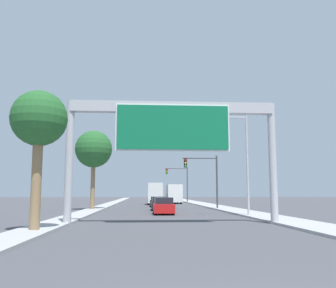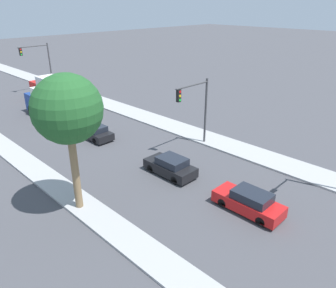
# 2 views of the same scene
# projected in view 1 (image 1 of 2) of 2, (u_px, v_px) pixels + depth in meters

# --- Properties ---
(sidewalk_right) EXTENTS (3.00, 120.00, 0.15)m
(sidewalk_right) POSITION_uv_depth(u_px,v_px,m) (198.00, 203.00, 65.17)
(sidewalk_right) COLOR #A6A6A6
(sidewalk_right) RESTS_ON ground
(median_strip_left) EXTENTS (2.00, 120.00, 0.15)m
(median_strip_left) POSITION_uv_depth(u_px,v_px,m) (112.00, 203.00, 64.20)
(median_strip_left) COLOR #A6A6A6
(median_strip_left) RESTS_ON ground
(sign_gantry) EXTENTS (13.38, 0.73, 7.73)m
(sign_gantry) POSITION_uv_depth(u_px,v_px,m) (173.00, 129.00, 23.74)
(sign_gantry) COLOR #B2B2B7
(sign_gantry) RESTS_ON ground
(car_far_right) EXTENTS (1.82, 4.38, 1.39)m
(car_far_right) POSITION_uv_depth(u_px,v_px,m) (157.00, 202.00, 51.39)
(car_far_right) COLOR black
(car_far_right) RESTS_ON ground
(car_mid_right) EXTENTS (1.80, 4.56, 1.51)m
(car_mid_right) POSITION_uv_depth(u_px,v_px,m) (163.00, 206.00, 33.97)
(car_mid_right) COLOR red
(car_mid_right) RESTS_ON ground
(car_mid_left) EXTENTS (1.89, 4.25, 1.49)m
(car_mid_left) POSITION_uv_depth(u_px,v_px,m) (160.00, 204.00, 40.93)
(car_mid_left) COLOR black
(car_mid_left) RESTS_ON ground
(truck_box_primary) EXTENTS (2.30, 7.80, 3.42)m
(truck_box_primary) POSITION_uv_depth(u_px,v_px,m) (155.00, 194.00, 60.49)
(truck_box_primary) COLOR navy
(truck_box_primary) RESTS_ON ground
(truck_box_secondary) EXTENTS (2.47, 8.99, 3.29)m
(truck_box_secondary) POSITION_uv_depth(u_px,v_px,m) (174.00, 194.00, 66.35)
(truck_box_secondary) COLOR red
(truck_box_secondary) RESTS_ON ground
(traffic_light_near_intersection) EXTENTS (4.12, 0.32, 6.25)m
(traffic_light_near_intersection) POSITION_uv_depth(u_px,v_px,m) (206.00, 173.00, 43.77)
(traffic_light_near_intersection) COLOR #3D3D3F
(traffic_light_near_intersection) RESTS_ON ground
(traffic_light_mid_block) EXTENTS (4.51, 0.32, 6.90)m
(traffic_light_mid_block) POSITION_uv_depth(u_px,v_px,m) (180.00, 179.00, 73.51)
(traffic_light_mid_block) COLOR #3D3D3F
(traffic_light_mid_block) RESTS_ON ground
(palm_tree_foreground) EXTENTS (2.85, 2.85, 7.15)m
(palm_tree_foreground) POSITION_uv_depth(u_px,v_px,m) (39.00, 122.00, 19.05)
(palm_tree_foreground) COLOR #8C704C
(palm_tree_foreground) RESTS_ON ground
(palm_tree_background) EXTENTS (4.17, 4.17, 8.90)m
(palm_tree_background) POSITION_uv_depth(u_px,v_px,m) (94.00, 150.00, 42.26)
(palm_tree_background) COLOR #8C704C
(palm_tree_background) RESTS_ON ground
(street_lamp_right) EXTENTS (2.62, 0.28, 8.43)m
(street_lamp_right) POSITION_uv_depth(u_px,v_px,m) (243.00, 156.00, 31.37)
(street_lamp_right) COLOR #B2B2B7
(street_lamp_right) RESTS_ON ground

